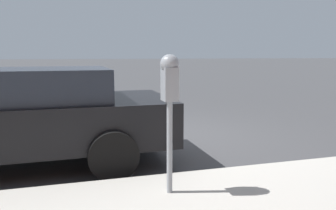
{
  "coord_description": "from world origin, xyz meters",
  "views": [
    {
      "loc": [
        -5.9,
        1.44,
        1.58
      ],
      "look_at": [
        -2.25,
        0.42,
        0.99
      ],
      "focal_mm": 35.0,
      "sensor_mm": 36.0,
      "label": 1
    }
  ],
  "objects": [
    {
      "name": "parking_meter",
      "position": [
        -2.73,
        0.54,
        1.24
      ],
      "size": [
        0.21,
        0.19,
        1.45
      ],
      "color": "gray",
      "rests_on": "sidewalk"
    },
    {
      "name": "ground_plane",
      "position": [
        0.0,
        0.0,
        0.0
      ],
      "size": [
        220.0,
        220.0,
        0.0
      ],
      "primitive_type": "plane",
      "color": "#424244"
    }
  ]
}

